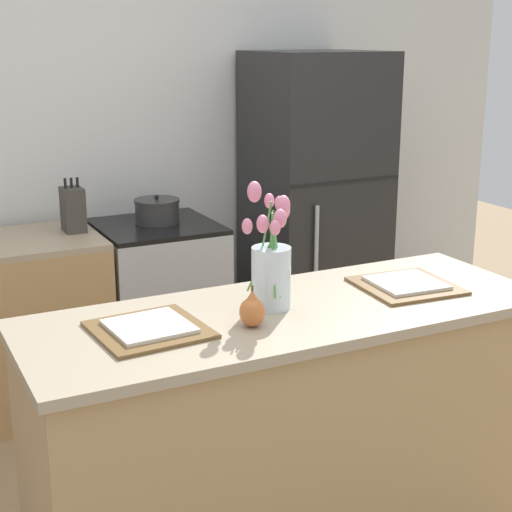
{
  "coord_description": "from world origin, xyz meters",
  "views": [
    {
      "loc": [
        -1.21,
        -2.16,
        1.83
      ],
      "look_at": [
        0.0,
        0.25,
        1.07
      ],
      "focal_mm": 55.0,
      "sensor_mm": 36.0,
      "label": 1
    }
  ],
  "objects_px": {
    "refrigerator": "(314,209)",
    "knife_block": "(73,209)",
    "pear_figurine": "(252,310)",
    "flower_vase": "(271,265)",
    "plate_setting_right": "(406,285)",
    "cooking_pot": "(157,211)",
    "plate_setting_left": "(149,329)",
    "stove_range": "(159,305)"
  },
  "relations": [
    {
      "from": "flower_vase",
      "to": "cooking_pot",
      "type": "distance_m",
      "value": 1.61
    },
    {
      "from": "pear_figurine",
      "to": "cooking_pot",
      "type": "distance_m",
      "value": 1.75
    },
    {
      "from": "plate_setting_left",
      "to": "cooking_pot",
      "type": "distance_m",
      "value": 1.73
    },
    {
      "from": "flower_vase",
      "to": "pear_figurine",
      "type": "bearing_deg",
      "value": -135.93
    },
    {
      "from": "cooking_pot",
      "to": "knife_block",
      "type": "height_order",
      "value": "knife_block"
    },
    {
      "from": "pear_figurine",
      "to": "cooking_pot",
      "type": "relative_size",
      "value": 0.57
    },
    {
      "from": "cooking_pot",
      "to": "knife_block",
      "type": "xyz_separation_m",
      "value": [
        -0.44,
        0.01,
        0.05
      ]
    },
    {
      "from": "refrigerator",
      "to": "flower_vase",
      "type": "distance_m",
      "value": 1.92
    },
    {
      "from": "plate_setting_left",
      "to": "stove_range",
      "type": "bearing_deg",
      "value": 69.66
    },
    {
      "from": "plate_setting_left",
      "to": "cooking_pot",
      "type": "height_order",
      "value": "cooking_pot"
    },
    {
      "from": "refrigerator",
      "to": "knife_block",
      "type": "xyz_separation_m",
      "value": [
        -1.37,
        0.04,
        0.12
      ]
    },
    {
      "from": "flower_vase",
      "to": "pear_figurine",
      "type": "relative_size",
      "value": 3.15
    },
    {
      "from": "plate_setting_right",
      "to": "cooking_pot",
      "type": "bearing_deg",
      "value": 102.93
    },
    {
      "from": "refrigerator",
      "to": "flower_vase",
      "type": "height_order",
      "value": "refrigerator"
    },
    {
      "from": "stove_range",
      "to": "flower_vase",
      "type": "xyz_separation_m",
      "value": [
        -0.15,
        -1.56,
        0.66
      ]
    },
    {
      "from": "stove_range",
      "to": "flower_vase",
      "type": "height_order",
      "value": "flower_vase"
    },
    {
      "from": "pear_figurine",
      "to": "knife_block",
      "type": "distance_m",
      "value": 1.74
    },
    {
      "from": "pear_figurine",
      "to": "knife_block",
      "type": "height_order",
      "value": "knife_block"
    },
    {
      "from": "pear_figurine",
      "to": "plate_setting_right",
      "type": "relative_size",
      "value": 0.38
    },
    {
      "from": "refrigerator",
      "to": "knife_block",
      "type": "relative_size",
      "value": 6.47
    },
    {
      "from": "refrigerator",
      "to": "plate_setting_right",
      "type": "xyz_separation_m",
      "value": [
        -0.56,
        -1.59,
        0.08
      ]
    },
    {
      "from": "plate_setting_right",
      "to": "plate_setting_left",
      "type": "bearing_deg",
      "value": 180.0
    },
    {
      "from": "plate_setting_left",
      "to": "flower_vase",
      "type": "bearing_deg",
      "value": 3.72
    },
    {
      "from": "pear_figurine",
      "to": "plate_setting_right",
      "type": "distance_m",
      "value": 0.68
    },
    {
      "from": "cooking_pot",
      "to": "plate_setting_left",
      "type": "bearing_deg",
      "value": -110.48
    },
    {
      "from": "cooking_pot",
      "to": "knife_block",
      "type": "relative_size",
      "value": 0.88
    },
    {
      "from": "flower_vase",
      "to": "knife_block",
      "type": "distance_m",
      "value": 1.63
    },
    {
      "from": "plate_setting_left",
      "to": "pear_figurine",
      "type": "bearing_deg",
      "value": -18.51
    },
    {
      "from": "plate_setting_left",
      "to": "knife_block",
      "type": "bearing_deg",
      "value": 84.03
    },
    {
      "from": "refrigerator",
      "to": "pear_figurine",
      "type": "xyz_separation_m",
      "value": [
        -1.23,
        -1.69,
        0.13
      ]
    },
    {
      "from": "flower_vase",
      "to": "cooking_pot",
      "type": "bearing_deg",
      "value": 84.03
    },
    {
      "from": "stove_range",
      "to": "pear_figurine",
      "type": "height_order",
      "value": "pear_figurine"
    },
    {
      "from": "refrigerator",
      "to": "cooking_pot",
      "type": "height_order",
      "value": "refrigerator"
    },
    {
      "from": "flower_vase",
      "to": "plate_setting_right",
      "type": "height_order",
      "value": "flower_vase"
    },
    {
      "from": "refrigerator",
      "to": "knife_block",
      "type": "height_order",
      "value": "refrigerator"
    },
    {
      "from": "pear_figurine",
      "to": "refrigerator",
      "type": "bearing_deg",
      "value": 53.88
    },
    {
      "from": "flower_vase",
      "to": "pear_figurine",
      "type": "xyz_separation_m",
      "value": [
        -0.13,
        -0.13,
        -0.1
      ]
    },
    {
      "from": "stove_range",
      "to": "flower_vase",
      "type": "bearing_deg",
      "value": -95.48
    },
    {
      "from": "stove_range",
      "to": "plate_setting_right",
      "type": "relative_size",
      "value": 2.51
    },
    {
      "from": "pear_figurine",
      "to": "plate_setting_left",
      "type": "xyz_separation_m",
      "value": [
        -0.3,
        0.1,
        -0.04
      ]
    },
    {
      "from": "refrigerator",
      "to": "pear_figurine",
      "type": "distance_m",
      "value": 2.1
    },
    {
      "from": "cooking_pot",
      "to": "pear_figurine",
      "type": "bearing_deg",
      "value": -99.91
    }
  ]
}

